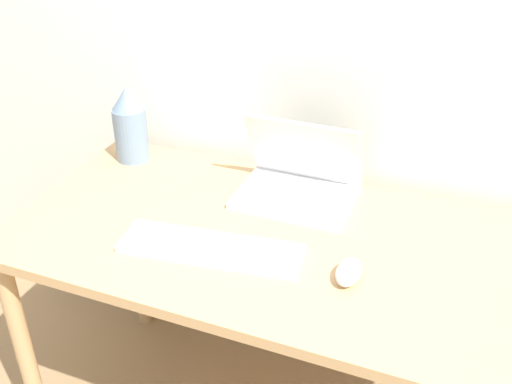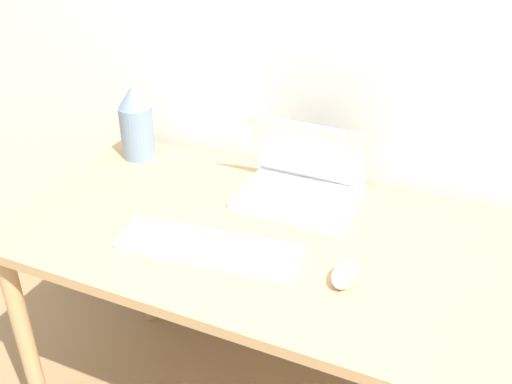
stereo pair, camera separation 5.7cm
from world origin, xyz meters
The scene contains 6 objects.
wall_back centered at (0.00, 0.77, 1.25)m, with size 6.00×0.05×2.50m.
desk centered at (0.00, 0.35, 0.68)m, with size 1.46×0.71×0.77m.
laptop centered at (-0.03, 0.57, 0.82)m, with size 0.33×0.24×0.24m.
keyboard centered at (-0.15, 0.24, 0.78)m, with size 0.47×0.19×0.02m.
mouse centered at (0.19, 0.26, 0.79)m, with size 0.06×0.10×0.04m.
vase centered at (-0.60, 0.60, 0.89)m, with size 0.11×0.11×0.24m.
Camera 1 is at (0.40, -0.85, 1.66)m, focal length 42.00 mm.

